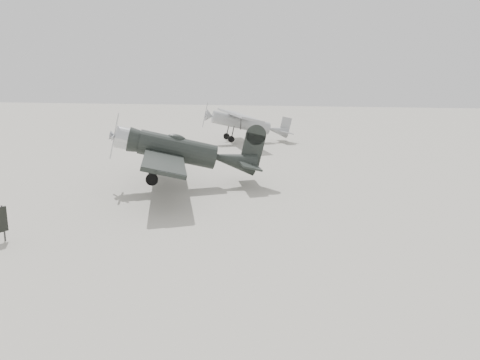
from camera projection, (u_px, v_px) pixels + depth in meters
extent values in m
plane|color=gray|center=(245.00, 241.00, 15.76)|extent=(160.00, 160.00, 0.00)
cylinder|color=black|center=(178.00, 150.00, 23.30)|extent=(4.02, 2.54, 1.22)
cone|color=black|center=(235.00, 148.00, 23.72)|extent=(2.52, 1.88, 1.13)
cylinder|color=#B9BBBE|center=(123.00, 152.00, 22.91)|extent=(1.12, 1.29, 1.08)
cone|color=#B9BBBE|center=(112.00, 152.00, 22.83)|extent=(0.46, 0.57, 0.49)
cube|color=#B9BBBE|center=(113.00, 152.00, 22.84)|extent=(0.11, 0.17, 2.27)
ellipsoid|color=black|center=(174.00, 140.00, 23.16)|extent=(1.11, 0.90, 0.40)
cube|color=black|center=(165.00, 157.00, 23.28)|extent=(5.52, 10.41, 0.19)
cube|color=black|center=(248.00, 147.00, 23.81)|extent=(2.23, 3.76, 0.09)
cube|color=black|center=(251.00, 132.00, 23.68)|extent=(1.01, 0.46, 1.57)
cylinder|color=black|center=(159.00, 185.00, 22.34)|extent=(0.60, 0.35, 0.59)
cylinder|color=black|center=(160.00, 176.00, 24.62)|extent=(0.60, 0.35, 0.59)
cylinder|color=#333333|center=(158.00, 173.00, 22.22)|extent=(0.12, 0.12, 1.22)
cylinder|color=#333333|center=(159.00, 165.00, 24.49)|extent=(0.12, 0.12, 1.22)
cylinder|color=black|center=(252.00, 155.00, 23.93)|extent=(0.20, 0.13, 0.19)
cylinder|color=gray|center=(241.00, 123.00, 39.57)|extent=(4.94, 3.06, 1.05)
cone|color=gray|center=(279.00, 122.00, 40.27)|extent=(1.96, 1.59, 0.95)
cone|color=gray|center=(209.00, 123.00, 38.99)|extent=(0.94, 1.14, 0.99)
cube|color=gray|center=(204.00, 123.00, 38.91)|extent=(0.10, 0.14, 2.10)
cube|color=gray|center=(237.00, 116.00, 39.36)|extent=(6.10, 10.28, 0.17)
cube|color=gray|center=(284.00, 121.00, 40.36)|extent=(2.15, 3.30, 0.08)
cube|color=gray|center=(285.00, 114.00, 40.25)|extent=(0.81, 0.43, 1.24)
cylinder|color=black|center=(235.00, 142.00, 38.72)|extent=(0.54, 0.35, 0.53)
cylinder|color=black|center=(230.00, 138.00, 40.72)|extent=(0.54, 0.35, 0.53)
cylinder|color=#333333|center=(235.00, 135.00, 38.60)|extent=(0.11, 0.11, 1.15)
cylinder|color=#333333|center=(230.00, 132.00, 40.60)|extent=(0.11, 0.11, 1.15)
cylinder|color=black|center=(286.00, 125.00, 40.47)|extent=(0.18, 0.13, 0.17)
cylinder|color=#333333|center=(3.00, 223.00, 15.67)|extent=(0.07, 0.07, 1.24)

